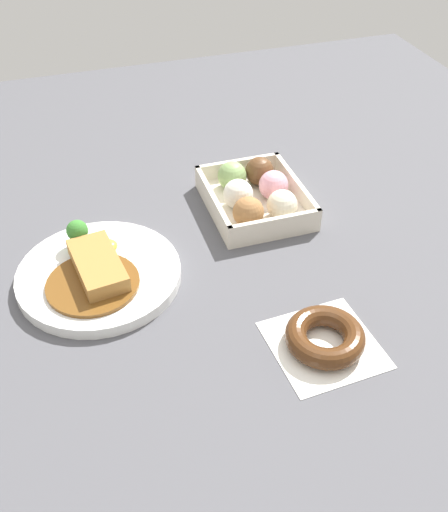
% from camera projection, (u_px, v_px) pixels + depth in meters
% --- Properties ---
extents(ground_plane, '(1.60, 1.60, 0.00)m').
position_uv_depth(ground_plane, '(201.00, 267.00, 0.91)').
color(ground_plane, '#4C4C51').
extents(curry_plate, '(0.24, 0.24, 0.06)m').
position_uv_depth(curry_plate, '(98.00, 272.00, 0.88)').
color(curry_plate, white).
rests_on(curry_plate, ground_plane).
extents(donut_box, '(0.19, 0.16, 0.06)m').
position_uv_depth(donut_box, '(255.00, 195.00, 1.01)').
color(donut_box, beige).
rests_on(donut_box, ground_plane).
extents(chocolate_ring_donut, '(0.15, 0.15, 0.03)m').
position_uv_depth(chocolate_ring_donut, '(325.00, 337.00, 0.78)').
color(chocolate_ring_donut, white).
rests_on(chocolate_ring_donut, ground_plane).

